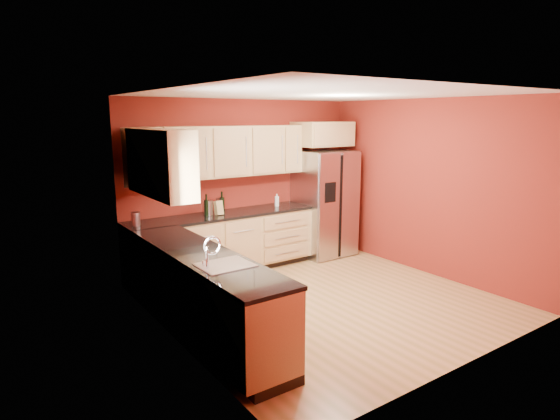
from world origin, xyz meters
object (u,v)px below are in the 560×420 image
(canister_left, at_px, (136,219))
(soap_dispenser, at_px, (277,200))
(knife_block, at_px, (219,208))
(refrigerator, at_px, (324,203))
(wine_bottle_a, at_px, (207,205))

(canister_left, xyz_separation_m, soap_dispenser, (2.29, 0.05, 0.01))
(knife_block, distance_m, soap_dispenser, 1.07)
(knife_block, bearing_deg, canister_left, 178.42)
(refrigerator, relative_size, canister_left, 9.92)
(wine_bottle_a, distance_m, knife_block, 0.18)
(soap_dispenser, bearing_deg, wine_bottle_a, -179.57)
(knife_block, bearing_deg, wine_bottle_a, 163.58)
(refrigerator, xyz_separation_m, wine_bottle_a, (-2.15, 0.09, 0.19))
(refrigerator, bearing_deg, wine_bottle_a, 177.69)
(canister_left, xyz_separation_m, knife_block, (1.22, -0.00, 0.01))
(canister_left, height_order, soap_dispenser, soap_dispenser)
(refrigerator, xyz_separation_m, canister_left, (-3.20, 0.04, 0.12))
(wine_bottle_a, bearing_deg, soap_dispenser, 0.43)
(wine_bottle_a, xyz_separation_m, knife_block, (0.17, -0.05, -0.05))
(canister_left, bearing_deg, refrigerator, -0.80)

